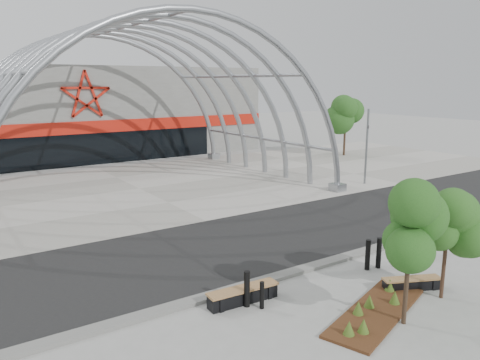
{
  "coord_description": "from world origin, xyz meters",
  "views": [
    {
      "loc": [
        -10.85,
        -12.13,
        6.7
      ],
      "look_at": [
        0.0,
        4.0,
        2.6
      ],
      "focal_mm": 35.0,
      "sensor_mm": 36.0,
      "label": 1
    }
  ],
  "objects_px": {
    "street_tree_1": "(448,221)",
    "bench_0": "(243,295)",
    "street_tree_0": "(411,227)",
    "signal_pole": "(367,145)",
    "bollard_2": "(368,255)",
    "bench_1": "(412,284)"
  },
  "relations": [
    {
      "from": "street_tree_1",
      "to": "bench_0",
      "type": "xyz_separation_m",
      "value": [
        -5.39,
        3.22,
        -2.28
      ]
    },
    {
      "from": "street_tree_0",
      "to": "bench_0",
      "type": "height_order",
      "value": "street_tree_0"
    },
    {
      "from": "signal_pole",
      "to": "bench_0",
      "type": "relative_size",
      "value": 2.1
    },
    {
      "from": "bench_0",
      "to": "signal_pole",
      "type": "bearing_deg",
      "value": 30.37
    },
    {
      "from": "bollard_2",
      "to": "street_tree_0",
      "type": "bearing_deg",
      "value": -123.86
    },
    {
      "from": "street_tree_0",
      "to": "street_tree_1",
      "type": "relative_size",
      "value": 1.13
    },
    {
      "from": "bench_0",
      "to": "bench_1",
      "type": "bearing_deg",
      "value": -24.42
    },
    {
      "from": "signal_pole",
      "to": "street_tree_0",
      "type": "relative_size",
      "value": 1.25
    },
    {
      "from": "signal_pole",
      "to": "street_tree_1",
      "type": "distance_m",
      "value": 16.87
    },
    {
      "from": "bench_0",
      "to": "bollard_2",
      "type": "xyz_separation_m",
      "value": [
        5.2,
        -0.38,
        0.32
      ]
    },
    {
      "from": "bench_0",
      "to": "bench_1",
      "type": "xyz_separation_m",
      "value": [
        5.12,
        -2.32,
        -0.04
      ]
    },
    {
      "from": "signal_pole",
      "to": "street_tree_0",
      "type": "distance_m",
      "value": 18.73
    },
    {
      "from": "street_tree_0",
      "to": "street_tree_1",
      "type": "bearing_deg",
      "value": 8.83
    },
    {
      "from": "street_tree_0",
      "to": "signal_pole",
      "type": "bearing_deg",
      "value": 44.71
    },
    {
      "from": "signal_pole",
      "to": "bench_1",
      "type": "bearing_deg",
      "value": -133.35
    },
    {
      "from": "signal_pole",
      "to": "bench_1",
      "type": "relative_size",
      "value": 2.56
    },
    {
      "from": "street_tree_1",
      "to": "bench_0",
      "type": "bearing_deg",
      "value": 149.12
    },
    {
      "from": "street_tree_0",
      "to": "bench_1",
      "type": "bearing_deg",
      "value": 31.47
    },
    {
      "from": "street_tree_0",
      "to": "bench_0",
      "type": "xyz_separation_m",
      "value": [
        -3.05,
        3.59,
        -2.62
      ]
    },
    {
      "from": "bench_1",
      "to": "signal_pole",
      "type": "bearing_deg",
      "value": 46.65
    },
    {
      "from": "street_tree_0",
      "to": "bollard_2",
      "type": "relative_size",
      "value": 3.53
    },
    {
      "from": "street_tree_1",
      "to": "bollard_2",
      "type": "xyz_separation_m",
      "value": [
        -0.19,
        2.85,
        -1.95
      ]
    }
  ]
}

